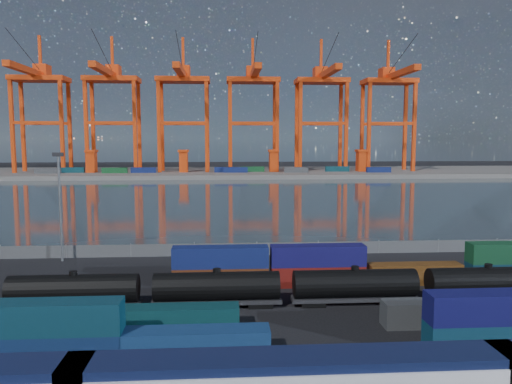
{
  "coord_description": "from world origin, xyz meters",
  "views": [
    {
      "loc": [
        -5.31,
        -50.53,
        18.69
      ],
      "look_at": [
        0.0,
        30.0,
        10.0
      ],
      "focal_mm": 35.0,
      "sensor_mm": 36.0,
      "label": 1
    }
  ],
  "objects": [
    {
      "name": "ground",
      "position": [
        0.0,
        0.0,
        0.0
      ],
      "size": [
        700.0,
        700.0,
        0.0
      ],
      "primitive_type": "plane",
      "color": "black",
      "rests_on": "ground"
    },
    {
      "name": "harbor_water",
      "position": [
        0.0,
        105.0,
        0.01
      ],
      "size": [
        700.0,
        700.0,
        0.0
      ],
      "primitive_type": "plane",
      "color": "#29353B",
      "rests_on": "ground"
    },
    {
      "name": "far_quay",
      "position": [
        0.0,
        210.0,
        1.0
      ],
      "size": [
        700.0,
        70.0,
        2.0
      ],
      "primitive_type": "cube",
      "color": "#514F4C",
      "rests_on": "ground"
    },
    {
      "name": "distant_mountains",
      "position": [
        63.02,
        1600.0,
        220.29
      ],
      "size": [
        2470.0,
        1100.0,
        520.0
      ],
      "color": "#1E2630",
      "rests_on": "ground"
    },
    {
      "name": "container_row_south",
      "position": [
        2.82,
        -9.76,
        2.29
      ],
      "size": [
        140.07,
        2.51,
        5.35
      ],
      "color": "#414447",
      "rests_on": "ground"
    },
    {
      "name": "container_row_mid",
      "position": [
        -13.6,
        -3.51,
        1.51
      ],
      "size": [
        140.65,
        2.4,
        5.12
      ],
      "color": "#45474A",
      "rests_on": "ground"
    },
    {
      "name": "container_row_north",
      "position": [
        12.17,
        10.91,
        2.23
      ],
      "size": [
        140.22,
        2.44,
        5.2
      ],
      "color": "navy",
      "rests_on": "ground"
    },
    {
      "name": "tanker_string",
      "position": [
        -13.85,
        3.32,
        2.21
      ],
      "size": [
        122.86,
        3.09,
        4.42
      ],
      "color": "black",
      "rests_on": "ground"
    },
    {
      "name": "waterfront_fence",
      "position": [
        -0.0,
        28.0,
        1.0
      ],
      "size": [
        160.12,
        0.12,
        2.2
      ],
      "color": "#595B5E",
      "rests_on": "ground"
    },
    {
      "name": "yard_light_mast",
      "position": [
        -30.0,
        26.0,
        9.3
      ],
      "size": [
        1.6,
        0.4,
        16.6
      ],
      "color": "slate",
      "rests_on": "ground"
    },
    {
      "name": "gantry_cranes",
      "position": [
        -7.5,
        203.17,
        42.27
      ],
      "size": [
        201.52,
        50.92,
        68.96
      ],
      "color": "red",
      "rests_on": "ground"
    },
    {
      "name": "quay_containers",
      "position": [
        -11.0,
        195.46,
        3.3
      ],
      "size": [
        172.58,
        10.99,
        2.6
      ],
      "color": "navy",
      "rests_on": "far_quay"
    },
    {
      "name": "straddle_carriers",
      "position": [
        -2.5,
        200.0,
        7.82
      ],
      "size": [
        140.0,
        7.0,
        11.1
      ],
      "color": "red",
      "rests_on": "far_quay"
    }
  ]
}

